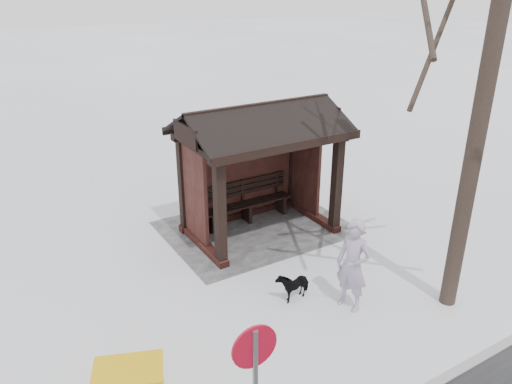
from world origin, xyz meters
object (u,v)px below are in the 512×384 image
road_sign (255,369)px  dog (293,284)px  pedestrian (353,265)px  bus_shelter (257,142)px

road_sign → dog: bearing=-129.5°
pedestrian → dog: bearing=-152.7°
pedestrian → road_sign: size_ratio=0.81×
dog → pedestrian: bearing=33.8°
road_sign → bus_shelter: bearing=-118.5°
dog → road_sign: 3.87m
bus_shelter → dog: (0.87, 2.75, -1.88)m
road_sign → pedestrian: bearing=-146.0°
pedestrian → road_sign: (3.19, 1.92, 0.69)m
bus_shelter → dog: size_ratio=5.36×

